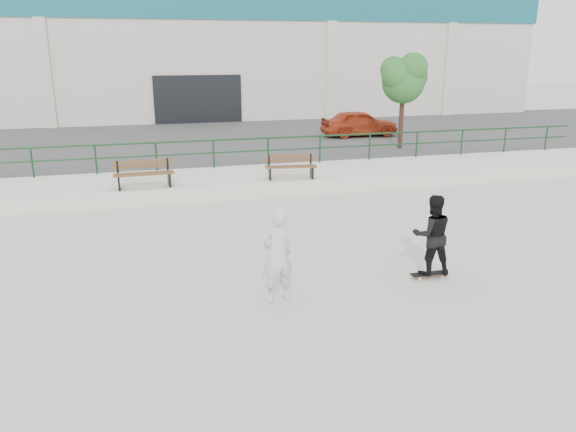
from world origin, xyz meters
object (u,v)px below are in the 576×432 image
object	(u,v)px
bench_right	(291,167)
bench_left	(144,174)
skateboard	(429,274)
tree	(404,77)
seated_skater	(277,255)
red_car	(359,123)
standing_skater	(432,235)

from	to	relation	value
bench_right	bench_left	bearing A→B (deg)	-171.68
skateboard	bench_right	bearing A→B (deg)	97.10
tree	skateboard	world-z (taller)	tree
bench_right	seated_skater	size ratio (longest dim) A/B	0.93
bench_left	skateboard	xyz separation A→B (m)	(5.56, -7.72, -0.84)
bench_right	skateboard	size ratio (longest dim) A/B	2.21
bench_right	red_car	world-z (taller)	red_car
seated_skater	skateboard	bearing A→B (deg)	169.58
skateboard	seated_skater	distance (m)	3.47
tree	standing_skater	world-z (taller)	tree
red_car	skateboard	xyz separation A→B (m)	(-4.90, -15.91, -1.06)
skateboard	seated_skater	world-z (taller)	seated_skater
bench_left	bench_right	distance (m)	4.70
bench_right	seated_skater	bearing A→B (deg)	-99.13
seated_skater	standing_skater	bearing A→B (deg)	169.58
tree	bench_right	bearing A→B (deg)	-143.98
tree	red_car	distance (m)	4.39
standing_skater	seated_skater	size ratio (longest dim) A/B	0.91
tree	standing_skater	distance (m)	13.57
bench_left	red_car	world-z (taller)	red_car
bench_right	seated_skater	world-z (taller)	seated_skater
bench_right	skateboard	world-z (taller)	bench_right
skateboard	tree	bearing A→B (deg)	67.29
bench_left	standing_skater	distance (m)	9.51
skateboard	standing_skater	size ratio (longest dim) A/B	0.46
red_car	seated_skater	xyz separation A→B (m)	(-8.26, -16.18, -0.21)
bench_right	seated_skater	xyz separation A→B (m)	(-2.49, -8.01, 0.05)
bench_left	red_car	bearing A→B (deg)	35.80
bench_left	tree	bearing A→B (deg)	20.25
bench_right	tree	xyz separation A→B (m)	(6.17, 4.48, 2.60)
seated_skater	bench_left	bearing A→B (deg)	-89.60
tree	bench_left	bearing A→B (deg)	-157.51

